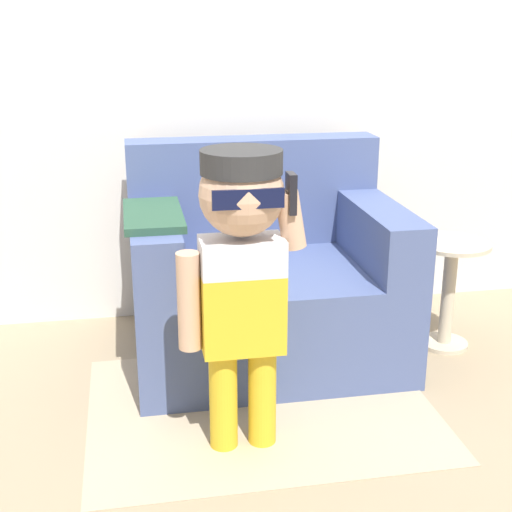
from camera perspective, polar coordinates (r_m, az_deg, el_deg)
name	(u,v)px	position (r m, az deg, el deg)	size (l,w,h in m)	color
ground_plane	(249,356)	(3.23, -0.58, -7.99)	(10.00, 10.00, 0.00)	#998466
wall_back	(226,50)	(3.47, -2.38, 16.16)	(10.00, 0.05, 2.60)	silver
armchair	(264,282)	(3.14, 0.63, -2.09)	(1.17, 0.86, 0.92)	#475684
person_child	(241,257)	(2.32, -1.20, -0.07)	(0.43, 0.32, 1.05)	gold
side_table	(449,284)	(3.33, 15.19, -2.19)	(0.34, 0.34, 0.50)	beige
rug	(261,407)	(2.83, 0.40, -11.99)	(1.32, 1.02, 0.01)	tan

